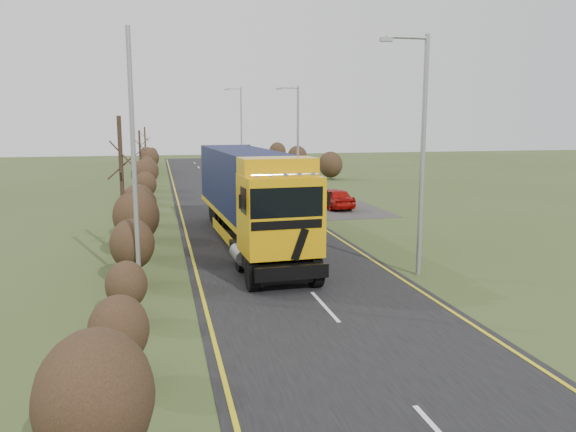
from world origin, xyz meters
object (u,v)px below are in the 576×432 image
at_px(lorry, 250,191).
at_px(streetlight_near, 420,146).
at_px(car_red_hatchback, 333,198).
at_px(car_blue_sedan, 305,185).
at_px(speed_sign, 312,193).

xyz_separation_m(lorry, streetlight_near, (5.31, -6.74, 2.33)).
relative_size(car_red_hatchback, streetlight_near, 0.46).
relative_size(car_red_hatchback, car_blue_sedan, 0.89).
xyz_separation_m(car_blue_sedan, streetlight_near, (-1.99, -24.44, 4.14)).
distance_m(lorry, speed_sign, 8.75).
xyz_separation_m(lorry, car_red_hatchback, (7.28, 9.90, -1.88)).
bearing_deg(car_blue_sedan, streetlight_near, 108.51).
bearing_deg(streetlight_near, car_red_hatchback, 83.26).
distance_m(car_red_hatchback, streetlight_near, 17.28).
bearing_deg(speed_sign, lorry, -125.35).
distance_m(lorry, streetlight_near, 8.89).
bearing_deg(car_red_hatchback, streetlight_near, 76.18).
bearing_deg(car_red_hatchback, speed_sign, 44.33).
bearing_deg(speed_sign, car_red_hatchback, 51.41).
relative_size(lorry, speed_sign, 7.76).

